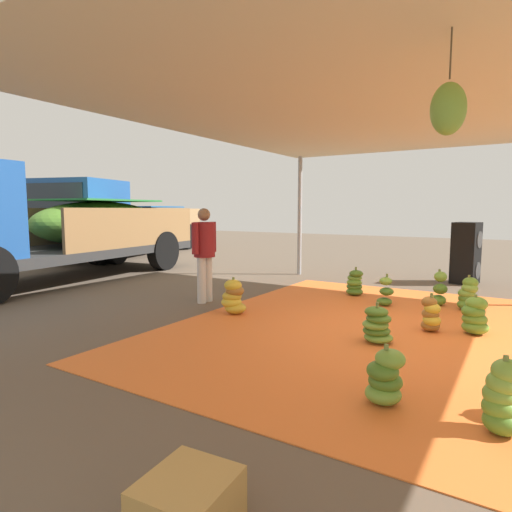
{
  "coord_description": "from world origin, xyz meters",
  "views": [
    {
      "loc": [
        -5.5,
        -1.27,
        1.57
      ],
      "look_at": [
        -0.24,
        2.01,
        0.89
      ],
      "focal_mm": 30.1,
      "sensor_mm": 36.0,
      "label": 1
    }
  ],
  "objects_px": {
    "banana_bunch_2": "(502,398)",
    "cargo_truck_far": "(120,221)",
    "banana_bunch_8": "(233,298)",
    "worker_0": "(204,248)",
    "banana_bunch_13": "(440,290)",
    "banana_bunch_10": "(431,315)",
    "cargo_truck_main": "(45,226)",
    "banana_bunch_7": "(385,378)",
    "speaker_stack": "(466,253)",
    "banana_bunch_6": "(385,293)",
    "crate_1": "(188,504)",
    "banana_bunch_11": "(377,326)",
    "banana_bunch_12": "(475,316)",
    "banana_bunch_0": "(355,283)",
    "banana_bunch_5": "(468,294)"
  },
  "relations": [
    {
      "from": "banana_bunch_6",
      "to": "crate_1",
      "type": "height_order",
      "value": "banana_bunch_6"
    },
    {
      "from": "banana_bunch_0",
      "to": "banana_bunch_6",
      "type": "distance_m",
      "value": 0.92
    },
    {
      "from": "banana_bunch_8",
      "to": "banana_bunch_11",
      "type": "height_order",
      "value": "banana_bunch_8"
    },
    {
      "from": "banana_bunch_10",
      "to": "cargo_truck_far",
      "type": "bearing_deg",
      "value": 68.67
    },
    {
      "from": "banana_bunch_6",
      "to": "cargo_truck_far",
      "type": "relative_size",
      "value": 0.07
    },
    {
      "from": "banana_bunch_6",
      "to": "banana_bunch_12",
      "type": "xyz_separation_m",
      "value": [
        -1.0,
        -1.39,
        0.01
      ]
    },
    {
      "from": "banana_bunch_12",
      "to": "cargo_truck_main",
      "type": "relative_size",
      "value": 0.07
    },
    {
      "from": "cargo_truck_main",
      "to": "crate_1",
      "type": "height_order",
      "value": "cargo_truck_main"
    },
    {
      "from": "speaker_stack",
      "to": "banana_bunch_8",
      "type": "bearing_deg",
      "value": 151.46
    },
    {
      "from": "banana_bunch_12",
      "to": "cargo_truck_far",
      "type": "bearing_deg",
      "value": 70.39
    },
    {
      "from": "banana_bunch_11",
      "to": "banana_bunch_12",
      "type": "xyz_separation_m",
      "value": [
        1.0,
        -0.94,
        0.02
      ]
    },
    {
      "from": "banana_bunch_13",
      "to": "banana_bunch_10",
      "type": "bearing_deg",
      "value": -174.54
    },
    {
      "from": "crate_1",
      "to": "banana_bunch_2",
      "type": "bearing_deg",
      "value": -34.01
    },
    {
      "from": "banana_bunch_5",
      "to": "banana_bunch_13",
      "type": "height_order",
      "value": "banana_bunch_13"
    },
    {
      "from": "cargo_truck_main",
      "to": "speaker_stack",
      "type": "height_order",
      "value": "cargo_truck_main"
    },
    {
      "from": "banana_bunch_2",
      "to": "worker_0",
      "type": "xyz_separation_m",
      "value": [
        2.27,
        4.47,
        0.67
      ]
    },
    {
      "from": "banana_bunch_0",
      "to": "banana_bunch_10",
      "type": "relative_size",
      "value": 1.04
    },
    {
      "from": "banana_bunch_13",
      "to": "cargo_truck_far",
      "type": "xyz_separation_m",
      "value": [
        2.5,
        10.47,
        0.92
      ]
    },
    {
      "from": "banana_bunch_13",
      "to": "cargo_truck_far",
      "type": "distance_m",
      "value": 10.81
    },
    {
      "from": "banana_bunch_2",
      "to": "banana_bunch_6",
      "type": "distance_m",
      "value": 4.0
    },
    {
      "from": "banana_bunch_12",
      "to": "banana_bunch_7",
      "type": "bearing_deg",
      "value": 170.71
    },
    {
      "from": "banana_bunch_10",
      "to": "banana_bunch_6",
      "type": "bearing_deg",
      "value": 37.13
    },
    {
      "from": "banana_bunch_2",
      "to": "banana_bunch_7",
      "type": "distance_m",
      "value": 0.82
    },
    {
      "from": "banana_bunch_0",
      "to": "banana_bunch_13",
      "type": "relative_size",
      "value": 0.87
    },
    {
      "from": "banana_bunch_7",
      "to": "speaker_stack",
      "type": "bearing_deg",
      "value": 1.12
    },
    {
      "from": "banana_bunch_2",
      "to": "cargo_truck_far",
      "type": "xyz_separation_m",
      "value": [
        6.54,
        11.52,
        0.93
      ]
    },
    {
      "from": "cargo_truck_main",
      "to": "cargo_truck_far",
      "type": "relative_size",
      "value": 0.94
    },
    {
      "from": "banana_bunch_6",
      "to": "crate_1",
      "type": "bearing_deg",
      "value": -174.47
    },
    {
      "from": "banana_bunch_8",
      "to": "worker_0",
      "type": "xyz_separation_m",
      "value": [
        0.43,
        0.89,
        0.67
      ]
    },
    {
      "from": "banana_bunch_6",
      "to": "crate_1",
      "type": "relative_size",
      "value": 1.13
    },
    {
      "from": "banana_bunch_6",
      "to": "banana_bunch_7",
      "type": "xyz_separation_m",
      "value": [
        -3.56,
        -0.97,
        -0.0
      ]
    },
    {
      "from": "banana_bunch_2",
      "to": "worker_0",
      "type": "height_order",
      "value": "worker_0"
    },
    {
      "from": "banana_bunch_13",
      "to": "cargo_truck_far",
      "type": "height_order",
      "value": "cargo_truck_far"
    },
    {
      "from": "banana_bunch_6",
      "to": "banana_bunch_8",
      "type": "bearing_deg",
      "value": 134.19
    },
    {
      "from": "banana_bunch_7",
      "to": "banana_bunch_11",
      "type": "bearing_deg",
      "value": 18.39
    },
    {
      "from": "banana_bunch_6",
      "to": "banana_bunch_8",
      "type": "distance_m",
      "value": 2.5
    },
    {
      "from": "speaker_stack",
      "to": "crate_1",
      "type": "xyz_separation_m",
      "value": [
        -8.54,
        0.31,
        -0.52
      ]
    },
    {
      "from": "cargo_truck_far",
      "to": "worker_0",
      "type": "distance_m",
      "value": 8.25
    },
    {
      "from": "banana_bunch_11",
      "to": "worker_0",
      "type": "height_order",
      "value": "worker_0"
    },
    {
      "from": "banana_bunch_0",
      "to": "banana_bunch_2",
      "type": "distance_m",
      "value": 4.85
    },
    {
      "from": "banana_bunch_7",
      "to": "banana_bunch_10",
      "type": "xyz_separation_m",
      "value": [
        2.37,
        0.07,
        0.0
      ]
    },
    {
      "from": "cargo_truck_far",
      "to": "worker_0",
      "type": "bearing_deg",
      "value": -121.22
    },
    {
      "from": "banana_bunch_8",
      "to": "banana_bunch_13",
      "type": "distance_m",
      "value": 3.36
    },
    {
      "from": "banana_bunch_7",
      "to": "worker_0",
      "type": "bearing_deg",
      "value": 58.31
    },
    {
      "from": "banana_bunch_5",
      "to": "speaker_stack",
      "type": "relative_size",
      "value": 0.42
    },
    {
      "from": "banana_bunch_11",
      "to": "banana_bunch_7",
      "type": "bearing_deg",
      "value": -161.61
    },
    {
      "from": "cargo_truck_main",
      "to": "cargo_truck_far",
      "type": "height_order",
      "value": "same"
    },
    {
      "from": "banana_bunch_12",
      "to": "cargo_truck_main",
      "type": "distance_m",
      "value": 8.32
    },
    {
      "from": "banana_bunch_7",
      "to": "banana_bunch_8",
      "type": "bearing_deg",
      "value": 56.57
    },
    {
      "from": "banana_bunch_12",
      "to": "speaker_stack",
      "type": "height_order",
      "value": "speaker_stack"
    }
  ]
}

